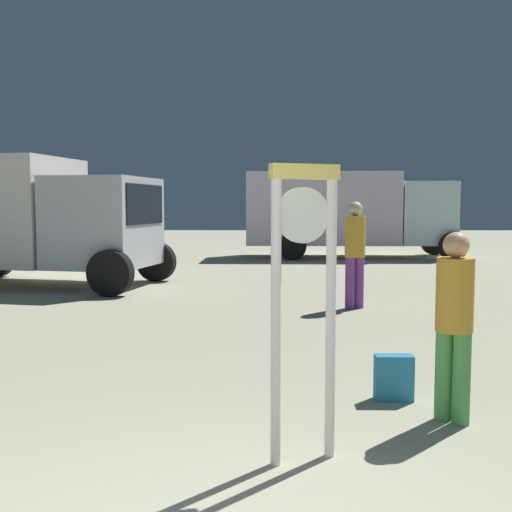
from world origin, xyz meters
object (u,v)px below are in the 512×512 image
object	(u,v)px
backpack	(394,378)
box_truck_far	(345,210)
standing_clock	(304,281)
person_near_clock	(454,317)
box_truck_near	(13,215)
person_distant	(355,249)

from	to	relation	value
backpack	box_truck_far	size ratio (longest dim) A/B	0.06
backpack	box_truck_far	bearing A→B (deg)	84.03
standing_clock	person_near_clock	distance (m)	1.51
box_truck_far	box_truck_near	bearing A→B (deg)	-139.33
standing_clock	box_truck_far	size ratio (longest dim) A/B	0.29
backpack	person_distant	bearing A→B (deg)	85.61
backpack	box_truck_far	distance (m)	15.13
person_near_clock	box_truck_near	world-z (taller)	box_truck_near
box_truck_near	box_truck_far	size ratio (longest dim) A/B	0.92
person_near_clock	backpack	bearing A→B (deg)	122.43
person_distant	box_truck_far	bearing A→B (deg)	83.28
standing_clock	person_distant	bearing A→B (deg)	78.29
person_near_clock	standing_clock	bearing A→B (deg)	-149.34
backpack	box_truck_far	xyz separation A→B (m)	(1.57, 14.98, 1.38)
backpack	box_truck_far	world-z (taller)	box_truck_far
backpack	person_distant	size ratio (longest dim) A/B	0.23
person_distant	box_truck_near	distance (m)	7.71
person_distant	box_truck_far	world-z (taller)	box_truck_far
standing_clock	box_truck_near	xyz separation A→B (m)	(-5.80, 9.17, 0.28)
standing_clock	person_distant	distance (m)	6.27
backpack	standing_clock	bearing A→B (deg)	-124.81
person_near_clock	person_distant	size ratio (longest dim) A/B	0.85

